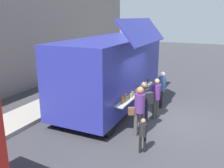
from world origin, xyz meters
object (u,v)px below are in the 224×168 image
(customer_mid_with_backpack, at_px, (145,100))
(child_near_queue, at_px, (143,132))
(customer_extra_browsing, at_px, (162,86))
(customer_rear_waiting, at_px, (139,107))
(trash_bin, at_px, (107,73))
(customer_front_ordering, at_px, (156,95))
(food_truck_main, at_px, (112,70))

(customer_mid_with_backpack, distance_m, child_near_queue, 1.81)
(customer_extra_browsing, bearing_deg, customer_mid_with_backpack, 77.28)
(customer_rear_waiting, bearing_deg, child_near_queue, 175.55)
(trash_bin, xyz_separation_m, customer_extra_browsing, (-3.33, -4.36, 0.50))
(trash_bin, xyz_separation_m, customer_mid_with_backpack, (-5.65, -4.32, 0.58))
(customer_front_ordering, xyz_separation_m, customer_mid_with_backpack, (-0.99, 0.15, 0.08))
(customer_front_ordering, bearing_deg, customer_extra_browsing, -72.73)
(customer_rear_waiting, relative_size, child_near_queue, 1.59)
(food_truck_main, relative_size, child_near_queue, 6.00)
(customer_front_ordering, distance_m, child_near_queue, 2.73)
(trash_bin, bearing_deg, customer_rear_waiting, -145.61)
(customer_mid_with_backpack, height_order, customer_rear_waiting, customer_rear_waiting)
(customer_mid_with_backpack, bearing_deg, customer_extra_browsing, -53.93)
(customer_mid_with_backpack, xyz_separation_m, child_near_queue, (-1.69, -0.51, -0.40))
(customer_front_ordering, xyz_separation_m, customer_extra_browsing, (1.32, 0.11, 0.00))
(trash_bin, bearing_deg, customer_extra_browsing, -127.41)
(food_truck_main, height_order, customer_mid_with_backpack, food_truck_main)
(child_near_queue, bearing_deg, customer_front_ordering, -31.10)
(customer_extra_browsing, distance_m, child_near_queue, 4.05)
(child_near_queue, bearing_deg, customer_extra_browsing, -32.08)
(food_truck_main, distance_m, trash_bin, 4.93)
(food_truck_main, bearing_deg, child_near_queue, -141.87)
(food_truck_main, xyz_separation_m, trash_bin, (4.19, 2.32, -1.19))
(child_near_queue, bearing_deg, customer_rear_waiting, -12.94)
(customer_extra_browsing, bearing_deg, customer_rear_waiting, 78.28)
(customer_rear_waiting, bearing_deg, customer_front_ordering, -33.88)
(food_truck_main, bearing_deg, customer_rear_waiting, -137.34)
(customer_mid_with_backpack, height_order, child_near_queue, customer_mid_with_backpack)
(trash_bin, bearing_deg, customer_mid_with_backpack, -142.60)
(food_truck_main, relative_size, trash_bin, 6.81)
(customer_extra_browsing, bearing_deg, trash_bin, -49.12)
(customer_mid_with_backpack, relative_size, customer_extra_browsing, 1.06)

